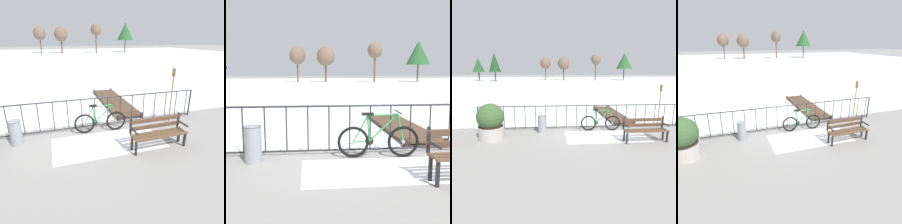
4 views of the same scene
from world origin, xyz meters
The scene contains 16 objects.
ground_plane centered at (0.00, 0.00, 0.00)m, with size 160.00×160.00×0.00m, color gray.
frozen_pond centered at (0.00, 28.40, 0.01)m, with size 80.00×56.00×0.03m, color white.
snow_patch centered at (0.82, -1.20, 0.00)m, with size 3.25×1.46×0.01m, color white.
railing_fence centered at (0.00, 0.00, 0.56)m, with size 9.06×0.06×1.07m.
bicycle_near_railing centered at (0.77, -0.37, 0.37)m, with size 1.71×0.52×0.97m.
park_bench centered at (2.07, -1.79, 0.51)m, with size 1.61×0.51×0.89m.
planter_with_shrub centered at (-3.67, -1.10, 0.68)m, with size 1.02×1.02×1.38m.
trash_bin centered at (-1.76, -0.45, 0.37)m, with size 0.35×0.35×0.73m.
oar_upright centered at (3.36, -0.40, 1.14)m, with size 0.04×0.16×1.98m.
wooden_dock centered at (2.11, 2.39, 0.12)m, with size 1.10×4.27×0.20m.
tree_far_west centered at (-2.06, 38.93, 3.91)m, with size 2.40×2.40×5.25m.
tree_west_mid centered at (15.96, 37.20, 4.38)m, with size 3.54×3.54×6.16m.
tree_centre centered at (2.09, 37.83, 3.76)m, with size 2.63×2.63×5.24m.
tree_east_mid centered at (9.22, 36.79, 4.59)m, with size 2.16×2.16×5.84m.
tree_far_east centered at (-12.69, 35.59, 3.96)m, with size 2.43×2.43×5.96m.
tree_extra centered at (-16.83, 37.95, 3.40)m, with size 2.56×2.56×4.91m.
Camera 3 is at (-1.46, -8.63, 2.65)m, focal length 32.05 mm.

